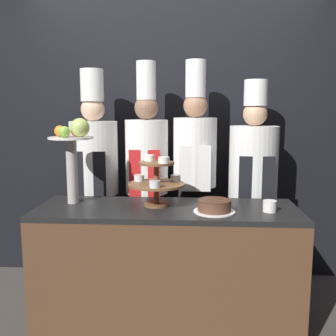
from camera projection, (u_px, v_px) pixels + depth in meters
name	position (u px, v px, depth m)	size (l,w,h in m)	color
wall_back	(174.00, 122.00, 3.35)	(10.00, 0.06, 2.80)	black
buffet_counter	(167.00, 269.00, 2.56)	(1.74, 0.59, 0.86)	brown
tiered_stand	(157.00, 180.00, 2.51)	(0.39, 0.39, 0.34)	brown
fruit_pedestal	(73.00, 146.00, 2.55)	(0.30, 0.30, 0.59)	#B2ADA8
cake_round	(214.00, 206.00, 2.37)	(0.26, 0.26, 0.08)	white
cup_white	(270.00, 206.00, 2.38)	(0.09, 0.09, 0.07)	white
chef_left	(95.00, 174.00, 3.08)	(0.39, 0.39, 1.83)	black
chef_center_left	(147.00, 172.00, 3.05)	(0.34, 0.34, 1.88)	#28282D
chef_center_right	(195.00, 171.00, 3.02)	(0.34, 0.34, 1.89)	black
chef_right	(253.00, 180.00, 3.01)	(0.39, 0.39, 1.74)	black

